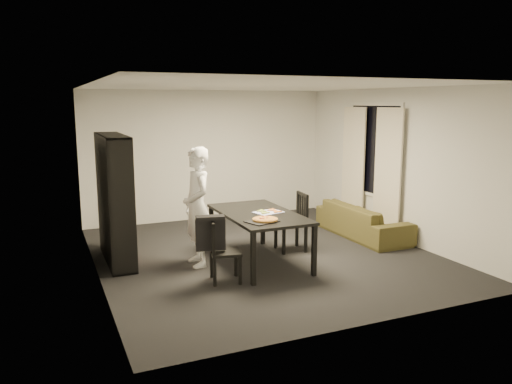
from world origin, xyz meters
name	(u,v)px	position (x,y,z in m)	size (l,w,h in m)	color
room	(264,173)	(0.00, 0.00, 1.30)	(5.01, 5.51, 2.61)	black
window_pane	(374,150)	(2.48, 0.60, 1.50)	(0.02, 1.40, 1.60)	black
window_frame	(374,150)	(2.48, 0.60, 1.50)	(0.03, 1.52, 1.72)	white
curtain_left	(387,173)	(2.40, 0.08, 1.15)	(0.03, 0.70, 2.25)	beige
curtain_right	(353,166)	(2.40, 1.12, 1.15)	(0.03, 0.70, 2.25)	beige
bookshelf	(115,199)	(-2.16, 0.60, 0.95)	(0.35, 1.50, 1.90)	black
dining_table	(259,217)	(-0.22, -0.32, 0.69)	(1.01, 1.81, 0.76)	black
chair_left	(219,247)	(-1.04, -0.87, 0.48)	(0.46, 0.46, 0.84)	black
chair_right	(296,218)	(0.58, 0.02, 0.53)	(0.48, 0.48, 0.94)	black
draped_jacket	(210,232)	(-1.15, -0.85, 0.69)	(0.40, 0.23, 0.46)	black
person	(197,207)	(-1.09, -0.07, 0.87)	(0.63, 0.42, 1.74)	white
baking_tray	(262,221)	(-0.41, -0.86, 0.76)	(0.40, 0.32, 0.01)	black
pepperoni_pizza	(265,219)	(-0.36, -0.84, 0.78)	(0.35, 0.35, 0.03)	#B07733
kitchen_towel	(268,212)	(-0.09, -0.36, 0.76)	(0.40, 0.30, 0.01)	silver
pizza_slices	(268,211)	(-0.08, -0.35, 0.77)	(0.37, 0.31, 0.01)	gold
sofa	(363,220)	(2.07, 0.29, 0.29)	(1.97, 0.77, 0.58)	#443F1B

